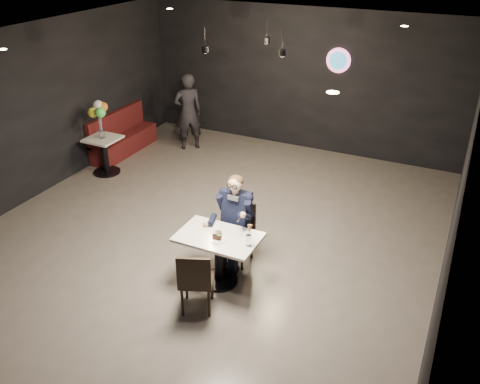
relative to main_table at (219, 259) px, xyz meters
The scene contains 17 objects.
floor 1.04m from the main_table, 137.98° to the left, with size 9.00×9.00×0.00m, color slate.
wall_sign 5.37m from the main_table, 89.14° to the left, with size 0.50×0.06×0.50m, color pink, non-canonical shape.
pendant_lights 3.72m from the main_table, 105.26° to the left, with size 1.40×1.20×0.36m, color black.
main_table is the anchor object (origin of this frame).
chair_far 0.56m from the main_table, 90.00° to the left, with size 0.42×0.46×0.92m, color black.
chair_near 0.60m from the main_table, 90.00° to the right, with size 0.42×0.46×0.92m, color black.
seated_man 0.65m from the main_table, 90.00° to the left, with size 0.60×0.80×1.44m, color black.
dessert_plate 0.39m from the main_table, 60.77° to the right, with size 0.22×0.22×0.01m, color white.
cake_slice 0.43m from the main_table, 73.67° to the right, with size 0.11×0.09×0.08m, color black.
mint_leaf 0.48m from the main_table, 57.38° to the right, with size 0.07×0.04×0.01m, color green.
sundae_glass 0.65m from the main_table, ahead, with size 0.07×0.07×0.16m, color silver.
wafer_cone 0.77m from the main_table, ahead, with size 0.06×0.06×0.12m, color tan.
booth_bench 5.07m from the main_table, 141.62° to the left, with size 0.45×1.81×0.91m, color #47110F.
side_table 4.26m from the main_table, 149.69° to the left, with size 0.61×0.61×0.76m, color white.
balloon_vase 4.28m from the main_table, 149.69° to the left, with size 0.11×0.11×0.16m, color silver.
balloon_bunch 4.33m from the main_table, 149.69° to the left, with size 0.36×0.36×0.59m, color yellow.
passerby 4.91m from the main_table, 125.37° to the left, with size 0.61×0.40×1.68m, color black.
Camera 1 is at (3.45, -5.67, 4.42)m, focal length 38.00 mm.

